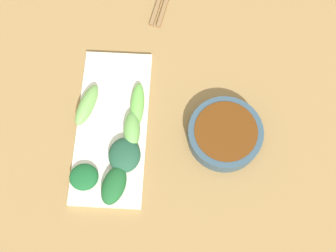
# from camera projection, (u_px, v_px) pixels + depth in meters

# --- Properties ---
(tabletop) EXTENTS (2.10, 2.10, 0.02)m
(tabletop) POSITION_uv_depth(u_px,v_px,m) (159.00, 131.00, 0.82)
(tabletop) COLOR olive
(tabletop) RESTS_ON ground
(sauce_bowl) EXTENTS (0.14, 0.14, 0.04)m
(sauce_bowl) POSITION_uv_depth(u_px,v_px,m) (225.00, 134.00, 0.79)
(sauce_bowl) COLOR #304859
(sauce_bowl) RESTS_ON tabletop
(serving_plate) EXTENTS (0.13, 0.31, 0.01)m
(serving_plate) POSITION_uv_depth(u_px,v_px,m) (113.00, 124.00, 0.81)
(serving_plate) COLOR silver
(serving_plate) RESTS_ON tabletop
(broccoli_stalk_0) EXTENTS (0.03, 0.07, 0.03)m
(broccoli_stalk_0) POSITION_uv_depth(u_px,v_px,m) (132.00, 130.00, 0.78)
(broccoli_stalk_0) COLOR #63A34D
(broccoli_stalk_0) RESTS_ON serving_plate
(broccoli_stalk_1) EXTENTS (0.05, 0.09, 0.02)m
(broccoli_stalk_1) POSITION_uv_depth(u_px,v_px,m) (87.00, 105.00, 0.80)
(broccoli_stalk_1) COLOR #6BA24F
(broccoli_stalk_1) RESTS_ON serving_plate
(broccoli_stalk_2) EXTENTS (0.03, 0.09, 0.02)m
(broccoli_stalk_2) POSITION_uv_depth(u_px,v_px,m) (137.00, 105.00, 0.80)
(broccoli_stalk_2) COLOR #67B64B
(broccoli_stalk_2) RESTS_ON serving_plate
(broccoli_leafy_3) EXTENTS (0.06, 0.07, 0.03)m
(broccoli_leafy_3) POSITION_uv_depth(u_px,v_px,m) (124.00, 155.00, 0.77)
(broccoli_leafy_3) COLOR #1F4C35
(broccoli_leafy_3) RESTS_ON serving_plate
(broccoli_leafy_4) EXTENTS (0.06, 0.05, 0.02)m
(broccoli_leafy_4) POSITION_uv_depth(u_px,v_px,m) (84.00, 177.00, 0.76)
(broccoli_leafy_4) COLOR #175729
(broccoli_leafy_4) RESTS_ON serving_plate
(broccoli_leafy_5) EXTENTS (0.06, 0.08, 0.03)m
(broccoli_leafy_5) POSITION_uv_depth(u_px,v_px,m) (114.00, 185.00, 0.75)
(broccoli_leafy_5) COLOR #1B5728
(broccoli_leafy_5) RESTS_ON serving_plate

